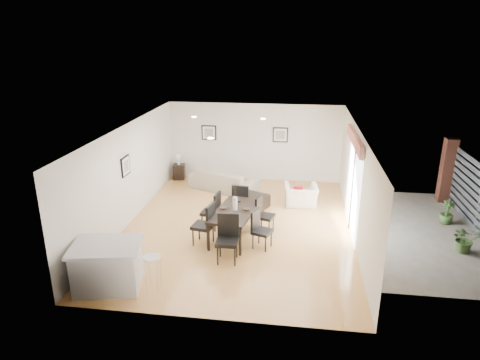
# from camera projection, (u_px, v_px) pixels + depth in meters

# --- Properties ---
(ground) EXTENTS (8.00, 8.00, 0.00)m
(ground) POSITION_uv_depth(u_px,v_px,m) (238.00, 226.00, 11.60)
(ground) COLOR tan
(ground) RESTS_ON ground
(wall_back) EXTENTS (6.00, 0.04, 2.70)m
(wall_back) POSITION_uv_depth(u_px,v_px,m) (254.00, 142.00, 14.90)
(wall_back) COLOR silver
(wall_back) RESTS_ON ground
(wall_front) EXTENTS (6.00, 0.04, 2.70)m
(wall_front) POSITION_uv_depth(u_px,v_px,m) (206.00, 254.00, 7.41)
(wall_front) COLOR silver
(wall_front) RESTS_ON ground
(wall_left) EXTENTS (0.04, 8.00, 2.70)m
(wall_left) POSITION_uv_depth(u_px,v_px,m) (128.00, 174.00, 11.54)
(wall_left) COLOR silver
(wall_left) RESTS_ON ground
(wall_right) EXTENTS (0.04, 8.00, 2.70)m
(wall_right) POSITION_uv_depth(u_px,v_px,m) (356.00, 185.00, 10.77)
(wall_right) COLOR silver
(wall_right) RESTS_ON ground
(ceiling) EXTENTS (6.00, 8.00, 0.02)m
(ceiling) POSITION_uv_depth(u_px,v_px,m) (238.00, 128.00, 10.71)
(ceiling) COLOR white
(ceiling) RESTS_ON wall_back
(sofa) EXTENTS (2.47, 1.69, 0.67)m
(sofa) POSITION_uv_depth(u_px,v_px,m) (224.00, 180.00, 14.17)
(sofa) COLOR gray
(sofa) RESTS_ON ground
(armchair) EXTENTS (1.04, 0.93, 0.63)m
(armchair) POSITION_uv_depth(u_px,v_px,m) (301.00, 195.00, 12.93)
(armchair) COLOR silver
(armchair) RESTS_ON ground
(courtyard_plant_a) EXTENTS (0.62, 0.54, 0.68)m
(courtyard_plant_a) POSITION_uv_depth(u_px,v_px,m) (465.00, 239.00, 10.14)
(courtyard_plant_a) COLOR #395825
(courtyard_plant_a) RESTS_ON ground
(courtyard_plant_b) EXTENTS (0.42, 0.42, 0.66)m
(courtyard_plant_b) POSITION_uv_depth(u_px,v_px,m) (447.00, 212.00, 11.67)
(courtyard_plant_b) COLOR #395825
(courtyard_plant_b) RESTS_ON ground
(dining_table) EXTENTS (1.20, 1.95, 0.76)m
(dining_table) POSITION_uv_depth(u_px,v_px,m) (235.00, 213.00, 10.75)
(dining_table) COLOR black
(dining_table) RESTS_ON ground
(dining_chair_wnear) EXTENTS (0.57, 0.57, 1.08)m
(dining_chair_wnear) POSITION_uv_depth(u_px,v_px,m) (206.00, 222.00, 10.41)
(dining_chair_wnear) COLOR black
(dining_chair_wnear) RESTS_ON ground
(dining_chair_wfar) EXTENTS (0.51, 0.51, 1.02)m
(dining_chair_wfar) POSITION_uv_depth(u_px,v_px,m) (214.00, 209.00, 11.29)
(dining_chair_wfar) COLOR black
(dining_chair_wfar) RESTS_ON ground
(dining_chair_enear) EXTENTS (0.55, 0.55, 0.95)m
(dining_chair_enear) POSITION_uv_depth(u_px,v_px,m) (259.00, 227.00, 10.31)
(dining_chair_enear) COLOR black
(dining_chair_enear) RESTS_ON ground
(dining_chair_efar) EXTENTS (0.53, 0.53, 0.95)m
(dining_chair_efar) POSITION_uv_depth(u_px,v_px,m) (262.00, 212.00, 11.16)
(dining_chair_efar) COLOR black
(dining_chair_efar) RESTS_ON ground
(dining_chair_head) EXTENTS (0.51, 0.51, 1.11)m
(dining_chair_head) POSITION_uv_depth(u_px,v_px,m) (228.00, 235.00, 9.72)
(dining_chair_head) COLOR black
(dining_chair_head) RESTS_ON ground
(dining_chair_foot) EXTENTS (0.49, 0.49, 1.04)m
(dining_chair_foot) POSITION_uv_depth(u_px,v_px,m) (241.00, 200.00, 11.84)
(dining_chair_foot) COLOR black
(dining_chair_foot) RESTS_ON ground
(vase) EXTENTS (0.93, 1.42, 0.72)m
(vase) POSITION_uv_depth(u_px,v_px,m) (235.00, 199.00, 10.63)
(vase) COLOR white
(vase) RESTS_ON dining_table
(coffee_table) EXTENTS (1.10, 0.91, 0.38)m
(coffee_table) POSITION_uv_depth(u_px,v_px,m) (252.00, 200.00, 12.89)
(coffee_table) COLOR black
(coffee_table) RESTS_ON ground
(side_table) EXTENTS (0.45, 0.45, 0.53)m
(side_table) POSITION_uv_depth(u_px,v_px,m) (179.00, 172.00, 15.27)
(side_table) COLOR black
(side_table) RESTS_ON ground
(table_lamp) EXTENTS (0.18, 0.18, 0.35)m
(table_lamp) POSITION_uv_depth(u_px,v_px,m) (178.00, 158.00, 15.11)
(table_lamp) COLOR white
(table_lamp) RESTS_ON side_table
(cushion) EXTENTS (0.28, 0.13, 0.27)m
(cushion) POSITION_uv_depth(u_px,v_px,m) (298.00, 191.00, 12.80)
(cushion) COLOR maroon
(cushion) RESTS_ON armchair
(kitchen_island) EXTENTS (1.55, 1.30, 0.96)m
(kitchen_island) POSITION_uv_depth(u_px,v_px,m) (108.00, 266.00, 8.70)
(kitchen_island) COLOR silver
(kitchen_island) RESTS_ON ground
(bar_stool) EXTENTS (0.35, 0.35, 0.77)m
(bar_stool) POSITION_uv_depth(u_px,v_px,m) (152.00, 261.00, 8.52)
(bar_stool) COLOR white
(bar_stool) RESTS_ON ground
(framed_print_back_left) EXTENTS (0.52, 0.04, 0.52)m
(framed_print_back_left) POSITION_uv_depth(u_px,v_px,m) (209.00, 133.00, 14.98)
(framed_print_back_left) COLOR black
(framed_print_back_left) RESTS_ON wall_back
(framed_print_back_right) EXTENTS (0.52, 0.04, 0.52)m
(framed_print_back_right) POSITION_uv_depth(u_px,v_px,m) (280.00, 135.00, 14.66)
(framed_print_back_right) COLOR black
(framed_print_back_right) RESTS_ON wall_back
(framed_print_left_wall) EXTENTS (0.04, 0.52, 0.52)m
(framed_print_left_wall) POSITION_uv_depth(u_px,v_px,m) (126.00, 166.00, 11.25)
(framed_print_left_wall) COLOR black
(framed_print_left_wall) RESTS_ON wall_left
(sliding_door) EXTENTS (0.12, 2.70, 2.57)m
(sliding_door) POSITION_uv_depth(u_px,v_px,m) (354.00, 169.00, 10.95)
(sliding_door) COLOR white
(sliding_door) RESTS_ON wall_right
(courtyard) EXTENTS (6.00, 6.00, 2.00)m
(courtyard) POSITION_uv_depth(u_px,v_px,m) (473.00, 194.00, 11.31)
(courtyard) COLOR gray
(courtyard) RESTS_ON ground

